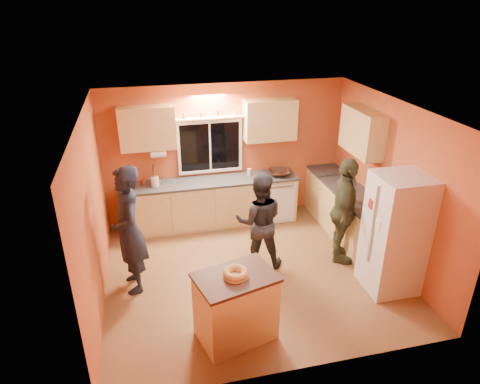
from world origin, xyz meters
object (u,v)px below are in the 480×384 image
object	(u,v)px
island	(236,306)
person_left	(129,231)
refrigerator	(395,234)
person_right	(344,211)
person_center	(259,221)

from	to	relation	value
island	person_left	bearing A→B (deg)	117.83
refrigerator	person_right	xyz separation A→B (m)	(-0.39, 0.84, -0.02)
island	person_right	xyz separation A→B (m)	(2.06, 1.33, 0.41)
island	person_center	bearing A→B (deg)	49.49
island	person_left	size ratio (longest dim) A/B	0.57
island	person_right	world-z (taller)	person_right
island	person_left	world-z (taller)	person_left
refrigerator	person_center	xyz separation A→B (m)	(-1.73, 1.00, -0.11)
person_center	person_right	bearing A→B (deg)	-174.71
island	person_right	size ratio (longest dim) A/B	0.62
person_left	person_center	size ratio (longest dim) A/B	1.22
refrigerator	island	bearing A→B (deg)	-168.58
person_left	person_center	xyz separation A→B (m)	(1.96, 0.14, -0.18)
island	person_left	distance (m)	1.90
person_left	person_right	xyz separation A→B (m)	(3.30, -0.02, -0.08)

